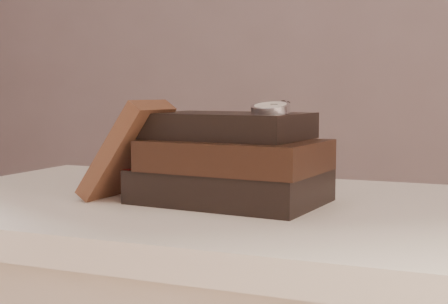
% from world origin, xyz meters
% --- Properties ---
extents(table, '(1.00, 0.60, 0.75)m').
position_xyz_m(table, '(0.00, 0.35, 0.66)').
color(table, white).
rests_on(table, ground).
extents(book_stack, '(0.29, 0.21, 0.13)m').
position_xyz_m(book_stack, '(0.03, 0.33, 0.81)').
color(book_stack, black).
rests_on(book_stack, table).
extents(journal, '(0.12, 0.11, 0.15)m').
position_xyz_m(journal, '(-0.13, 0.30, 0.83)').
color(journal, '#402418').
rests_on(journal, table).
extents(pocket_watch, '(0.06, 0.16, 0.02)m').
position_xyz_m(pocket_watch, '(0.10, 0.31, 0.89)').
color(pocket_watch, silver).
rests_on(pocket_watch, book_stack).
extents(eyeglasses, '(0.12, 0.14, 0.05)m').
position_xyz_m(eyeglasses, '(-0.06, 0.43, 0.83)').
color(eyeglasses, silver).
rests_on(eyeglasses, book_stack).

